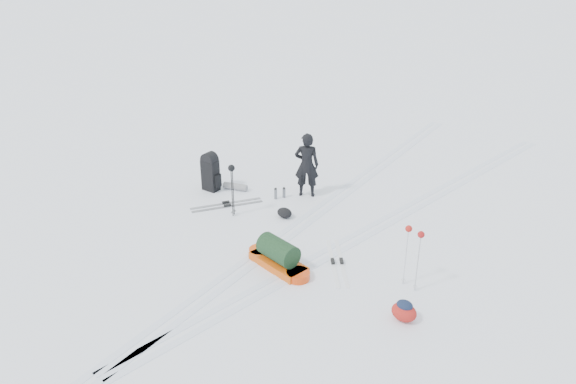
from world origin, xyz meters
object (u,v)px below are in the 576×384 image
object	(u,v)px
pulk_sled	(278,257)
expedition_rucksack	(213,173)
skier	(307,165)
ski_poles_black	(232,174)

from	to	relation	value
pulk_sled	expedition_rucksack	world-z (taller)	expedition_rucksack
skier	pulk_sled	distance (m)	3.28
expedition_rucksack	ski_poles_black	distance (m)	1.58
pulk_sled	expedition_rucksack	xyz separation A→B (m)	(-3.43, 1.74, 0.23)
expedition_rucksack	ski_poles_black	world-z (taller)	ski_poles_black
pulk_sled	expedition_rucksack	distance (m)	3.85
expedition_rucksack	ski_poles_black	bearing A→B (deg)	-32.27
pulk_sled	ski_poles_black	bearing A→B (deg)	164.00
pulk_sled	skier	bearing A→B (deg)	126.41
expedition_rucksack	ski_poles_black	xyz separation A→B (m)	(1.30, -0.71, 0.56)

